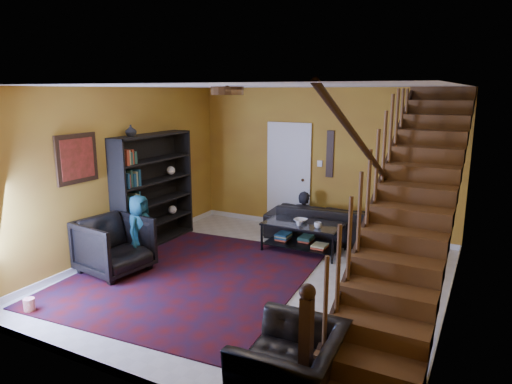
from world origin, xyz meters
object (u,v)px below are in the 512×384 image
(bookshelf, at_px, (154,192))
(sofa, at_px, (327,222))
(coffee_table, at_px, (304,234))
(armchair_left, at_px, (114,246))
(armchair_right, at_px, (290,366))

(bookshelf, distance_m, sofa, 3.25)
(bookshelf, distance_m, coffee_table, 2.78)
(bookshelf, distance_m, armchair_left, 1.52)
(bookshelf, bearing_deg, sofa, 32.27)
(sofa, bearing_deg, armchair_right, 99.39)
(bookshelf, xyz_separation_m, coffee_table, (2.55, 0.86, -0.67))
(armchair_left, xyz_separation_m, coffee_table, (2.20, 2.25, -0.13))
(armchair_left, distance_m, coffee_table, 3.15)
(bookshelf, xyz_separation_m, sofa, (2.69, 1.70, -0.63))
(bookshelf, height_order, armchair_right, bookshelf)
(armchair_right, height_order, coffee_table, armchair_right)
(bookshelf, bearing_deg, coffee_table, 18.68)
(bookshelf, relative_size, sofa, 0.88)
(sofa, bearing_deg, bookshelf, 26.73)
(bookshelf, relative_size, armchair_right, 1.99)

